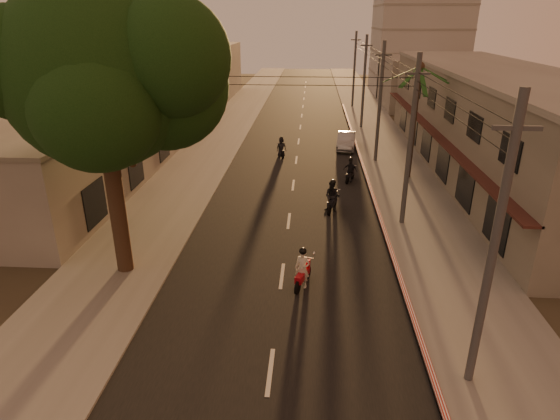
# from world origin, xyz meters

# --- Properties ---
(ground) EXTENTS (160.00, 160.00, 0.00)m
(ground) POSITION_xyz_m (0.00, 0.00, 0.00)
(ground) COLOR #383023
(ground) RESTS_ON ground
(road) EXTENTS (10.00, 140.00, 0.02)m
(road) POSITION_xyz_m (0.00, 20.00, 0.01)
(road) COLOR black
(road) RESTS_ON ground
(sidewalk_right) EXTENTS (5.00, 140.00, 0.12)m
(sidewalk_right) POSITION_xyz_m (7.50, 20.00, 0.06)
(sidewalk_right) COLOR slate
(sidewalk_right) RESTS_ON ground
(sidewalk_left) EXTENTS (5.00, 140.00, 0.12)m
(sidewalk_left) POSITION_xyz_m (-7.50, 20.00, 0.06)
(sidewalk_left) COLOR slate
(sidewalk_left) RESTS_ON ground
(curb_stripe) EXTENTS (0.20, 60.00, 0.20)m
(curb_stripe) POSITION_xyz_m (5.10, 15.00, 0.10)
(curb_stripe) COLOR #AE1C12
(curb_stripe) RESTS_ON ground
(shophouse_row) EXTENTS (8.80, 34.20, 7.30)m
(shophouse_row) POSITION_xyz_m (13.95, 18.00, 3.65)
(shophouse_row) COLOR gray
(shophouse_row) RESTS_ON ground
(left_building) EXTENTS (8.20, 24.20, 5.20)m
(left_building) POSITION_xyz_m (-13.98, 14.00, 2.60)
(left_building) COLOR #99968B
(left_building) RESTS_ON ground
(broadleaf_tree) EXTENTS (9.60, 8.70, 12.10)m
(broadleaf_tree) POSITION_xyz_m (-6.61, 2.14, 8.48)
(broadleaf_tree) COLOR black
(broadleaf_tree) RESTS_ON ground
(palm_tree) EXTENTS (5.00, 5.00, 8.20)m
(palm_tree) POSITION_xyz_m (8.00, 16.00, 7.15)
(palm_tree) COLOR black
(palm_tree) RESTS_ON ground
(utility_poles) EXTENTS (1.20, 48.26, 9.00)m
(utility_poles) POSITION_xyz_m (6.20, 20.00, 6.54)
(utility_poles) COLOR #38383A
(utility_poles) RESTS_ON ground
(filler_right) EXTENTS (8.00, 14.00, 6.00)m
(filler_right) POSITION_xyz_m (14.00, 45.00, 3.00)
(filler_right) COLOR #99968B
(filler_right) RESTS_ON ground
(filler_left_near) EXTENTS (8.00, 14.00, 4.40)m
(filler_left_near) POSITION_xyz_m (-14.00, 34.00, 2.20)
(filler_left_near) COLOR #99968B
(filler_left_near) RESTS_ON ground
(filler_left_far) EXTENTS (8.00, 14.00, 7.00)m
(filler_left_far) POSITION_xyz_m (-14.00, 52.00, 3.50)
(filler_left_far) COLOR #99968B
(filler_left_far) RESTS_ON ground
(scooter_red) EXTENTS (0.97, 1.82, 1.85)m
(scooter_red) POSITION_xyz_m (0.91, 1.21, 0.82)
(scooter_red) COLOR black
(scooter_red) RESTS_ON ground
(scooter_mid_a) EXTENTS (1.26, 1.95, 1.97)m
(scooter_mid_a) POSITION_xyz_m (2.44, 9.58, 0.90)
(scooter_mid_a) COLOR black
(scooter_mid_a) RESTS_ON ground
(scooter_mid_b) EXTENTS (1.22, 1.67, 1.72)m
(scooter_mid_b) POSITION_xyz_m (3.85, 15.03, 0.79)
(scooter_mid_b) COLOR black
(scooter_mid_b) RESTS_ON ground
(scooter_far_a) EXTENTS (1.03, 1.70, 1.70)m
(scooter_far_a) POSITION_xyz_m (-1.24, 20.78, 0.77)
(scooter_far_a) COLOR black
(scooter_far_a) RESTS_ON ground
(parked_car) EXTENTS (2.37, 4.49, 1.38)m
(parked_car) POSITION_xyz_m (4.14, 23.79, 0.69)
(parked_car) COLOR #94969B
(parked_car) RESTS_ON ground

